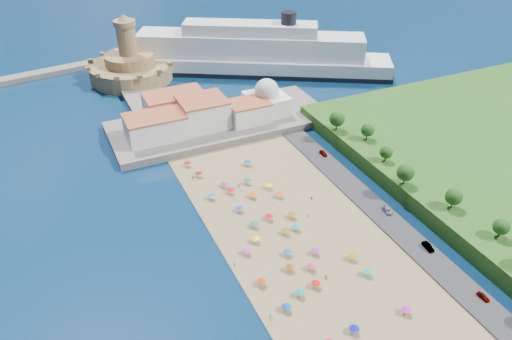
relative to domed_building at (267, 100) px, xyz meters
name	(u,v)px	position (x,y,z in m)	size (l,w,h in m)	color
ground	(279,237)	(-30.00, -71.00, -8.97)	(700.00, 700.00, 0.00)	#071938
terrace	(221,123)	(-20.00, 2.00, -7.47)	(90.00, 36.00, 3.00)	#59544C
jetty	(147,100)	(-42.00, 37.00, -7.77)	(18.00, 70.00, 2.40)	#59544C
waterfront_buildings	(189,114)	(-33.05, 2.64, -1.10)	(57.00, 29.00, 11.00)	silver
domed_building	(267,100)	(0.00, 0.00, 0.00)	(16.00, 16.00, 15.00)	silver
fortress	(131,67)	(-42.00, 67.00, -2.29)	(40.00, 40.00, 32.40)	#9F7E4F
cruise_ship	(250,55)	(15.70, 51.32, 0.19)	(133.72, 88.20, 30.97)	black
beach_parasols	(299,261)	(-30.68, -84.37, -6.83)	(30.65, 117.69, 2.20)	gray
beachgoers	(256,222)	(-33.88, -62.83, -7.87)	(37.05, 91.67, 1.87)	tan
parked_cars	(390,213)	(6.00, -76.40, -7.60)	(2.35, 81.64, 1.44)	gray
hillside_trees	(421,178)	(17.81, -74.81, 1.09)	(12.81, 104.12, 7.59)	#382314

